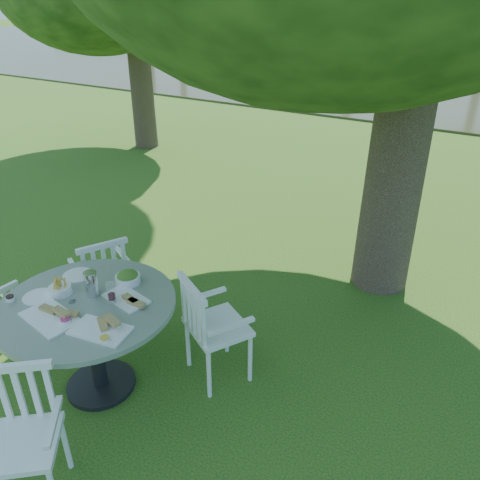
% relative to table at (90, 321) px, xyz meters
% --- Properties ---
extents(ground, '(140.00, 140.00, 0.00)m').
position_rel_table_xyz_m(ground, '(0.44, 1.27, -0.67)').
color(ground, '#1E430D').
rests_on(ground, ground).
extents(table, '(1.33, 1.33, 0.84)m').
position_rel_table_xyz_m(table, '(0.00, 0.00, 0.00)').
color(table, black).
rests_on(table, ground).
extents(chair_ne, '(0.64, 0.63, 0.95)m').
position_rel_table_xyz_m(chair_ne, '(0.69, 0.57, -0.11)').
color(chair_ne, white).
rests_on(chair_ne, ground).
extents(chair_nw, '(0.60, 0.61, 0.92)m').
position_rel_table_xyz_m(chair_nw, '(-0.59, 0.68, -0.13)').
color(chair_nw, white).
rests_on(chair_nw, ground).
extents(chair_se, '(0.64, 0.64, 0.93)m').
position_rel_table_xyz_m(chair_se, '(0.30, -0.85, -0.12)').
color(chair_se, white).
rests_on(chair_se, ground).
extents(tableware, '(1.11, 0.91, 0.20)m').
position_rel_table_xyz_m(tableware, '(-0.01, 0.04, 0.21)').
color(tableware, white).
rests_on(tableware, table).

